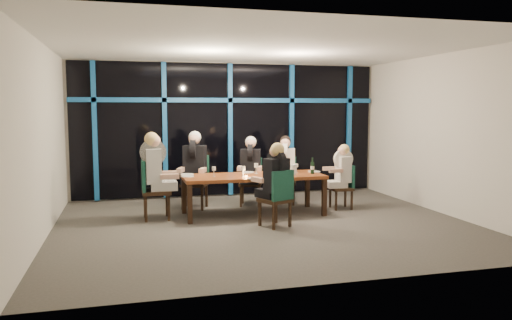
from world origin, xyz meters
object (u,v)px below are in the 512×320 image
object	(u,v)px
diner_far_right	(285,160)
diner_far_left	(194,158)
dining_table	(253,179)
chair_end_right	(345,184)
chair_near_mid	(278,195)
chair_end_left	(151,187)
diner_far_mid	(250,161)
wine_bottle	(312,167)
chair_far_left	(196,179)
chair_far_mid	(251,179)
diner_end_right	(342,167)
water_pitcher	(293,170)
diner_near_mid	(275,172)
chair_far_right	(285,178)
diner_end_left	(156,163)

from	to	relation	value
diner_far_right	diner_far_left	bearing A→B (deg)	-159.66
dining_table	chair_end_right	world-z (taller)	chair_end_right
dining_table	chair_near_mid	xyz separation A→B (m)	(0.16, -1.07, -0.14)
chair_end_left	diner_far_mid	size ratio (longest dim) A/B	1.13
dining_table	diner_far_left	distance (m)	1.35
chair_near_mid	diner_far_left	xyz separation A→B (m)	(-1.13, 1.94, 0.46)
wine_bottle	chair_near_mid	bearing A→B (deg)	-135.52
chair_far_left	chair_end_left	bearing A→B (deg)	-114.64
wine_bottle	diner_far_right	bearing A→B (deg)	102.38
dining_table	diner_far_right	bearing A→B (deg)	43.97
chair_far_mid	chair_end_right	bearing A→B (deg)	-7.91
diner_far_mid	diner_end_right	bearing A→B (deg)	-6.32
diner_far_left	diner_end_right	world-z (taller)	diner_far_left
chair_end_right	chair_far_left	bearing A→B (deg)	-104.26
wine_bottle	water_pitcher	xyz separation A→B (m)	(-0.42, -0.10, -0.02)
diner_far_mid	wine_bottle	distance (m)	1.38
diner_near_mid	wine_bottle	xyz separation A→B (m)	(1.00, 0.88, -0.05)
chair_far_left	diner_end_right	world-z (taller)	diner_end_right
chair_far_mid	chair_end_left	size ratio (longest dim) A/B	0.90
dining_table	diner_far_left	size ratio (longest dim) A/B	2.55
chair_near_mid	diner_far_mid	distance (m)	1.99
chair_far_mid	wine_bottle	bearing A→B (deg)	-30.13
chair_far_mid	chair_far_right	xyz separation A→B (m)	(0.74, -0.01, -0.00)
chair_near_mid	water_pitcher	xyz separation A→B (m)	(0.55, 0.86, 0.31)
chair_end_left	diner_far_left	distance (m)	1.26
diner_far_right	diner_end_right	distance (m)	1.20
chair_far_left	diner_far_right	bearing A→B (deg)	19.33
diner_end_right	wine_bottle	world-z (taller)	diner_end_right
chair_far_mid	water_pitcher	size ratio (longest dim) A/B	4.92
diner_far_left	diner_near_mid	distance (m)	2.17
chair_near_mid	diner_far_mid	bearing A→B (deg)	-114.26
chair_far_left	chair_far_mid	bearing A→B (deg)	21.99
chair_end_right	diner_end_right	size ratio (longest dim) A/B	1.03
chair_far_mid	diner_far_mid	world-z (taller)	diner_far_mid
diner_end_left	diner_end_right	distance (m)	3.60
diner_far_left	diner_far_mid	distance (m)	1.15
chair_near_mid	diner_far_right	distance (m)	2.12
chair_end_left	diner_end_right	distance (m)	3.70
chair_far_right	diner_far_mid	xyz separation A→B (m)	(-0.77, -0.07, 0.38)
diner_near_mid	chair_end_left	bearing A→B (deg)	-52.21
diner_end_right	diner_far_right	bearing A→B (deg)	-127.78
wine_bottle	diner_near_mid	bearing A→B (deg)	-138.83
dining_table	diner_end_left	distance (m)	1.81
diner_near_mid	chair_far_right	bearing A→B (deg)	-136.59
chair_end_left	chair_near_mid	xyz separation A→B (m)	(2.02, -1.15, -0.06)
dining_table	water_pitcher	xyz separation A→B (m)	(0.71, -0.21, 0.17)
chair_far_right	dining_table	bearing A→B (deg)	-114.26
chair_end_right	chair_near_mid	xyz separation A→B (m)	(-1.74, -1.16, 0.05)
wine_bottle	chair_far_right	bearing A→B (deg)	100.05
chair_far_left	chair_far_mid	distance (m)	1.14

